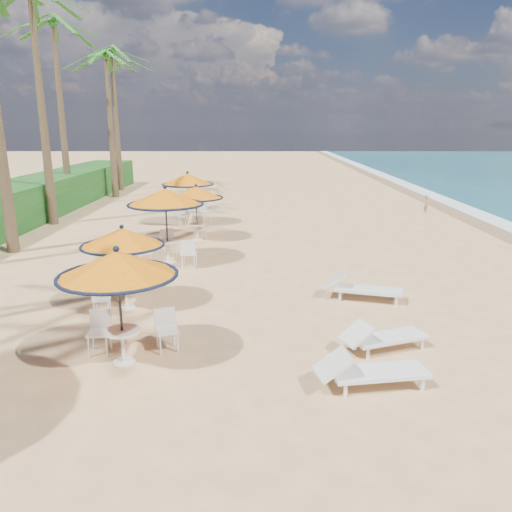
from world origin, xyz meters
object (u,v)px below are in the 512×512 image
at_px(station_3, 196,197).
at_px(lounger_far, 360,287).
at_px(station_0, 119,274).
at_px(lounger_near, 368,370).
at_px(station_2, 166,207).
at_px(station_4, 188,185).
at_px(lounger_mid, 381,337).
at_px(station_1, 120,245).

height_order(station_3, lounger_far, station_3).
xyz_separation_m(station_0, lounger_near, (4.52, -0.98, -1.46)).
relative_size(station_2, station_4, 1.06).
xyz_separation_m(station_3, lounger_mid, (4.96, -10.18, -1.40)).
height_order(station_3, lounger_mid, station_3).
bearing_deg(lounger_near, station_2, 112.28).
height_order(station_1, lounger_far, station_1).
xyz_separation_m(station_2, station_4, (-0.18, 6.73, -0.11)).
bearing_deg(station_0, station_4, 92.52).
bearing_deg(station_2, lounger_mid, -50.33).
bearing_deg(station_3, lounger_mid, -64.04).
bearing_deg(lounger_mid, station_4, 92.43).
xyz_separation_m(station_2, lounger_mid, (5.53, -6.67, -1.60)).
distance_m(station_2, lounger_near, 9.67).
bearing_deg(station_4, lounger_far, -60.20).
xyz_separation_m(station_3, lounger_near, (4.37, -11.67, -1.38)).
bearing_deg(lounger_mid, station_0, 165.01).
bearing_deg(station_1, station_4, 89.07).
bearing_deg(lounger_near, lounger_mid, 59.57).
xyz_separation_m(station_0, lounger_mid, (5.11, 0.51, -1.48)).
distance_m(station_0, lounger_near, 4.85).
height_order(station_1, lounger_near, station_1).
xyz_separation_m(station_3, station_4, (-0.76, 3.23, 0.09)).
bearing_deg(station_3, station_0, -90.80).
height_order(station_2, lounger_mid, station_2).
height_order(lounger_mid, lounger_far, lounger_far).
distance_m(station_3, station_4, 3.32).
bearing_deg(lounger_near, lounger_far, 71.51).
bearing_deg(lounger_near, station_0, 158.82).
distance_m(station_0, station_1, 3.07).
bearing_deg(station_1, station_0, -75.07).
xyz_separation_m(lounger_near, lounger_mid, (0.58, 1.49, -0.02)).
height_order(station_4, lounger_near, station_4).
distance_m(lounger_near, lounger_far, 4.65).
bearing_deg(station_0, station_3, 89.20).
distance_m(station_4, lounger_near, 15.82).
height_order(station_2, lounger_far, station_2).
height_order(station_0, station_3, station_0).
relative_size(station_0, lounger_near, 1.15).
xyz_separation_m(station_0, lounger_far, (5.29, 3.61, -1.45)).
bearing_deg(station_3, lounger_far, -54.02).
bearing_deg(station_3, lounger_near, -69.46).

